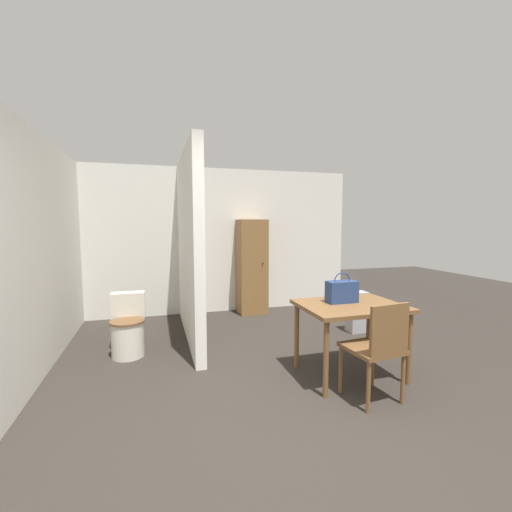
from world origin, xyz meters
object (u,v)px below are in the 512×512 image
(dining_table, at_px, (351,313))
(space_heater, at_px, (357,312))
(wooden_chair, at_px, (378,346))
(wooden_cabinet, at_px, (252,267))
(handbag, at_px, (342,291))
(toilet, at_px, (128,329))

(dining_table, distance_m, space_heater, 1.55)
(dining_table, height_order, wooden_chair, wooden_chair)
(wooden_chair, distance_m, space_heater, 2.00)
(wooden_cabinet, distance_m, space_heater, 1.93)
(space_heater, bearing_deg, handbag, -129.55)
(space_heater, bearing_deg, dining_table, -125.73)
(handbag, bearing_deg, dining_table, -60.86)
(toilet, xyz_separation_m, handbag, (2.17, -1.16, 0.56))
(wooden_chair, xyz_separation_m, toilet, (-2.17, 1.78, -0.19))
(wooden_cabinet, bearing_deg, space_heater, -51.12)
(dining_table, xyz_separation_m, space_heater, (0.88, 1.23, -0.37))
(dining_table, bearing_deg, space_heater, 54.27)
(toilet, relative_size, wooden_cabinet, 0.44)
(wooden_cabinet, height_order, space_heater, wooden_cabinet)
(dining_table, relative_size, handbag, 3.22)
(toilet, bearing_deg, space_heater, -0.57)
(wooden_cabinet, bearing_deg, toilet, -143.81)
(toilet, distance_m, space_heater, 3.11)
(wooden_chair, xyz_separation_m, space_heater, (0.94, 1.75, -0.21))
(toilet, height_order, handbag, handbag)
(wooden_chair, bearing_deg, toilet, 134.44)
(wooden_chair, height_order, toilet, wooden_chair)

